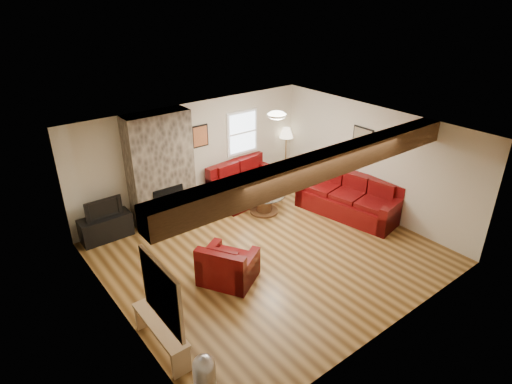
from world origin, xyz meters
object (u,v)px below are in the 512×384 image
at_px(armchair_red, 228,262).
at_px(coffee_table, 264,203).
at_px(sofa_three, 349,196).
at_px(television, 102,207).
at_px(floor_lamp, 286,136).
at_px(tv_cabinet, 106,227).
at_px(loveseat, 246,182).

distance_m(armchair_red, coffee_table, 2.65).
height_order(sofa_three, television, television).
distance_m(sofa_three, floor_lamp, 2.55).
xyz_separation_m(tv_cabinet, floor_lamp, (5.02, 0.02, 0.98)).
height_order(loveseat, tv_cabinet, loveseat).
distance_m(sofa_three, tv_cabinet, 5.39).
xyz_separation_m(sofa_three, floor_lamp, (0.19, 2.42, 0.79)).
bearing_deg(television, coffee_table, -18.73).
bearing_deg(loveseat, television, 168.49).
height_order(coffee_table, floor_lamp, floor_lamp).
distance_m(sofa_three, armchair_red, 3.61).
xyz_separation_m(armchair_red, floor_lamp, (3.79, 2.74, 0.86)).
relative_size(sofa_three, armchair_red, 2.50).
bearing_deg(tv_cabinet, sofa_three, -26.39).
distance_m(loveseat, television, 3.46).
bearing_deg(television, armchair_red, -65.64).
bearing_deg(loveseat, tv_cabinet, 168.49).
relative_size(armchair_red, floor_lamp, 0.64).
distance_m(sofa_three, loveseat, 2.51).
bearing_deg(armchair_red, floor_lamp, -84.98).
distance_m(tv_cabinet, television, 0.48).
bearing_deg(coffee_table, loveseat, 83.52).
height_order(loveseat, armchair_red, loveseat).
xyz_separation_m(sofa_three, loveseat, (-1.39, 2.10, 0.01)).
bearing_deg(coffee_table, tv_cabinet, 161.27).
relative_size(tv_cabinet, television, 1.38).
bearing_deg(floor_lamp, loveseat, -168.55).
bearing_deg(loveseat, sofa_three, -62.98).
height_order(armchair_red, floor_lamp, floor_lamp).
bearing_deg(armchair_red, tv_cabinet, -6.54).
bearing_deg(floor_lamp, tv_cabinet, -179.77).
bearing_deg(armchair_red, television, -6.54).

